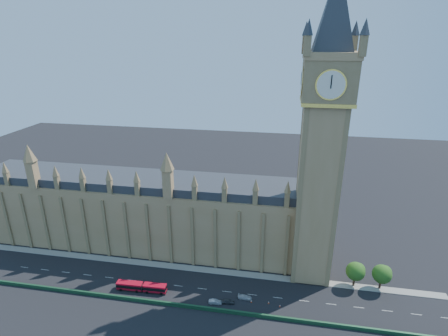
% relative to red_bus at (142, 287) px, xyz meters
% --- Properties ---
extents(ground, '(400.00, 400.00, 0.00)m').
position_rel_red_bus_xyz_m(ground, '(14.72, 4.20, -1.44)').
color(ground, black).
rests_on(ground, ground).
extents(palace_westminster, '(120.00, 20.00, 28.00)m').
position_rel_red_bus_xyz_m(palace_westminster, '(-10.28, 26.20, 12.43)').
color(palace_westminster, '#9B794B').
rests_on(palace_westminster, ground).
extents(elizabeth_tower, '(20.59, 20.59, 105.00)m').
position_rel_red_bus_xyz_m(elizabeth_tower, '(52.72, 18.19, 53.12)').
color(elizabeth_tower, '#9B794B').
rests_on(elizabeth_tower, ground).
extents(bridge_parapet, '(160.00, 0.60, 1.20)m').
position_rel_red_bus_xyz_m(bridge_parapet, '(14.72, -4.80, -0.84)').
color(bridge_parapet, '#1E4C2D').
rests_on(bridge_parapet, ground).
extents(kerb_north, '(160.00, 3.00, 0.16)m').
position_rel_red_bus_xyz_m(kerb_north, '(14.72, 13.70, -1.36)').
color(kerb_north, gray).
rests_on(kerb_north, ground).
extents(tree_east_near, '(6.00, 6.00, 8.50)m').
position_rel_red_bus_xyz_m(tree_east_near, '(66.94, 14.28, 4.21)').
color(tree_east_near, '#382619').
rests_on(tree_east_near, ground).
extents(tree_east_far, '(6.00, 6.00, 8.50)m').
position_rel_red_bus_xyz_m(tree_east_far, '(74.94, 14.28, 4.21)').
color(tree_east_far, '#382619').
rests_on(tree_east_far, ground).
extents(red_bus, '(16.11, 3.05, 2.73)m').
position_rel_red_bus_xyz_m(red_bus, '(0.00, 0.00, 0.00)').
color(red_bus, '#B40C21').
rests_on(red_bus, ground).
extents(car_grey, '(3.91, 1.73, 1.31)m').
position_rel_red_bus_xyz_m(car_grey, '(27.84, -0.79, -0.78)').
color(car_grey, '#3B3E42').
rests_on(car_grey, ground).
extents(car_silver, '(4.02, 1.67, 1.29)m').
position_rel_red_bus_xyz_m(car_silver, '(24.10, -1.66, -0.79)').
color(car_silver, '#A2A4AA').
rests_on(car_silver, ground).
extents(car_white, '(4.29, 1.86, 1.23)m').
position_rel_red_bus_xyz_m(car_white, '(32.73, 1.94, -0.82)').
color(car_white, silver).
rests_on(car_white, ground).
extents(cone_a, '(0.53, 0.53, 0.66)m').
position_rel_red_bus_xyz_m(cone_a, '(40.06, 1.22, -1.11)').
color(cone_a, black).
rests_on(cone_a, ground).
extents(cone_b, '(0.58, 0.58, 0.74)m').
position_rel_red_bus_xyz_m(cone_b, '(34.85, 0.81, -1.07)').
color(cone_b, black).
rests_on(cone_b, ground).
extents(cone_c, '(0.44, 0.44, 0.65)m').
position_rel_red_bus_xyz_m(cone_c, '(43.44, 0.42, -1.12)').
color(cone_c, black).
rests_on(cone_c, ground).
extents(cone_d, '(0.48, 0.48, 0.71)m').
position_rel_red_bus_xyz_m(cone_d, '(34.21, 1.40, -1.09)').
color(cone_d, black).
rests_on(cone_d, ground).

